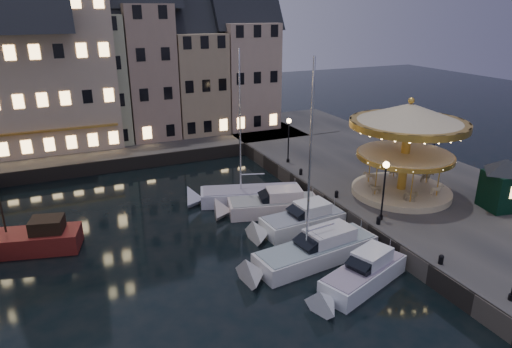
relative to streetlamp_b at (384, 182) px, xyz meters
name	(u,v)px	position (x,y,z in m)	size (l,w,h in m)	color
ground	(295,266)	(-7.20, -1.00, -4.02)	(160.00, 160.00, 0.00)	black
quay_east	(407,188)	(6.80, 5.00, -3.37)	(16.00, 56.00, 1.30)	#474442
quay_north	(103,150)	(-15.20, 27.00, -3.37)	(44.00, 12.00, 1.30)	#474442
quaywall_e	(326,204)	(-1.20, 5.00, -3.37)	(0.15, 44.00, 1.30)	#47423A
quaywall_n	(131,164)	(-13.20, 21.00, -3.37)	(48.00, 0.15, 1.30)	#47423A
streetlamp_b	(384,182)	(0.00, 0.00, 0.00)	(0.44, 0.44, 4.17)	black
streetlamp_c	(289,134)	(0.00, 13.50, 0.00)	(0.44, 0.44, 4.17)	black
streetlamp_d	(435,138)	(11.30, 7.00, 0.00)	(0.44, 0.44, 4.17)	black
bollard_a	(441,259)	(-0.60, -6.00, -2.41)	(0.30, 0.30, 0.57)	black
bollard_b	(379,220)	(-0.60, -0.50, -2.41)	(0.30, 0.30, 0.57)	black
bollard_c	(337,194)	(-0.60, 4.50, -2.41)	(0.30, 0.30, 0.57)	black
bollard_d	(301,171)	(-0.60, 10.00, -2.41)	(0.30, 0.30, 0.57)	black
townhouse_nb	(28,78)	(-21.25, 29.00, 4.26)	(6.16, 8.00, 13.80)	tan
townhouse_nc	(91,70)	(-15.20, 29.00, 4.76)	(6.82, 8.00, 14.80)	#A6AA85
townhouse_nd	(146,63)	(-9.45, 29.00, 5.26)	(5.50, 8.00, 15.80)	tan
townhouse_ne	(195,74)	(-4.00, 29.00, 3.76)	(6.16, 8.00, 12.80)	tan
townhouse_nf	(244,67)	(2.05, 29.00, 4.26)	(6.82, 8.00, 13.80)	tan
hotel_corner	(26,63)	(-21.20, 29.00, 5.76)	(17.60, 9.00, 16.80)	#C7B095
motorboat_b	(359,278)	(-4.98, -4.48, -3.38)	(6.96, 4.07, 2.15)	white
motorboat_c	(311,252)	(-6.04, -1.01, -3.34)	(9.24, 3.41, 12.22)	silver
motorboat_d	(298,222)	(-4.70, 3.08, -3.38)	(7.11, 2.72, 2.15)	white
motorboat_e	(268,206)	(-5.38, 6.53, -3.38)	(7.97, 4.04, 2.15)	silver
motorboat_f	(244,196)	(-6.28, 9.28, -3.49)	(9.05, 4.85, 12.12)	silver
red_fishing_boat	(28,241)	(-22.08, 7.76, -3.33)	(7.13, 3.90, 5.73)	maroon
carousel	(408,132)	(4.34, 3.03, 2.24)	(8.60, 8.60, 7.53)	#CAB88D
ticket_kiosk	(505,175)	(8.94, -1.98, -0.20)	(3.62, 3.62, 4.24)	black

